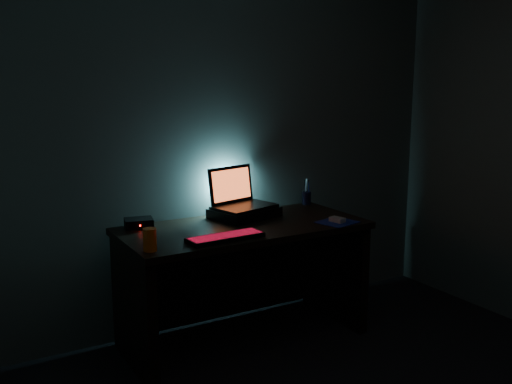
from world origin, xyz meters
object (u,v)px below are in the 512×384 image
at_px(pen_cup, 307,198).
at_px(juice_glass, 150,240).
at_px(keyboard, 225,237).
at_px(laptop, 239,198).
at_px(router, 139,223).
at_px(mouse, 337,220).

bearing_deg(pen_cup, juice_glass, -158.71).
bearing_deg(juice_glass, keyboard, -0.66).
height_order(laptop, keyboard, laptop).
bearing_deg(router, juice_glass, -90.17).
distance_m(mouse, juice_glass, 1.22).
distance_m(laptop, pen_cup, 0.59).
height_order(keyboard, juice_glass, juice_glass).
bearing_deg(mouse, pen_cup, 60.88).
distance_m(keyboard, juice_glass, 0.44).
distance_m(keyboard, router, 0.60).
bearing_deg(laptop, juice_glass, -163.49).
bearing_deg(router, keyboard, -44.72).
xyz_separation_m(keyboard, pen_cup, (0.92, 0.54, 0.03)).
distance_m(laptop, mouse, 0.65).
distance_m(laptop, router, 0.67).
height_order(mouse, pen_cup, pen_cup).
bearing_deg(laptop, router, 162.69).
height_order(mouse, router, router).
bearing_deg(keyboard, laptop, 51.21).
relative_size(keyboard, router, 2.38).
distance_m(mouse, router, 1.22).
distance_m(keyboard, mouse, 0.78).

